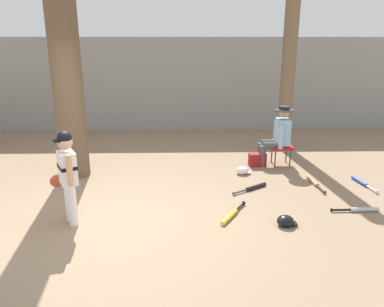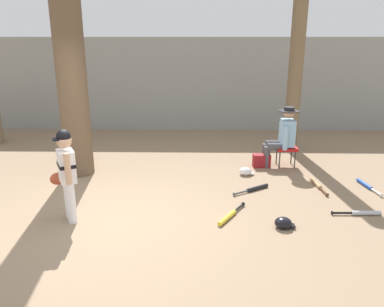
% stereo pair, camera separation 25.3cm
% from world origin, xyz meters
% --- Properties ---
extents(ground_plane, '(60.00, 60.00, 0.00)m').
position_xyz_m(ground_plane, '(0.00, 0.00, 0.00)').
color(ground_plane, '#897056').
extents(concrete_back_wall, '(18.00, 0.36, 2.53)m').
position_xyz_m(concrete_back_wall, '(0.00, 5.83, 1.26)').
color(concrete_back_wall, gray).
rests_on(concrete_back_wall, ground).
extents(tree_near_player, '(0.73, 0.73, 6.14)m').
position_xyz_m(tree_near_player, '(-1.01, 1.97, 2.71)').
color(tree_near_player, brown).
rests_on(tree_near_player, ground).
extents(tree_behind_spectator, '(0.43, 0.43, 4.30)m').
position_xyz_m(tree_behind_spectator, '(3.40, 3.78, 1.94)').
color(tree_behind_spectator, brown).
rests_on(tree_behind_spectator, ground).
extents(young_ballplayer, '(0.49, 0.53, 1.31)m').
position_xyz_m(young_ballplayer, '(-0.54, 0.04, 0.74)').
color(young_ballplayer, white).
rests_on(young_ballplayer, ground).
extents(folding_stool, '(0.40, 0.40, 0.41)m').
position_xyz_m(folding_stool, '(3.01, 2.48, 0.36)').
color(folding_stool, red).
rests_on(folding_stool, ground).
extents(seated_spectator, '(0.67, 0.53, 1.20)m').
position_xyz_m(seated_spectator, '(2.91, 2.48, 0.64)').
color(seated_spectator, '#47474C').
rests_on(seated_spectator, ground).
extents(handbag_beside_stool, '(0.35, 0.20, 0.26)m').
position_xyz_m(handbag_beside_stool, '(2.52, 2.40, 0.13)').
color(handbag_beside_stool, maroon).
rests_on(handbag_beside_stool, ground).
extents(bat_black_composite, '(0.65, 0.47, 0.07)m').
position_xyz_m(bat_black_composite, '(2.21, 1.17, 0.03)').
color(bat_black_composite, black).
rests_on(bat_black_composite, ground).
extents(bat_wood_tan, '(0.10, 0.77, 0.07)m').
position_xyz_m(bat_wood_tan, '(3.32, 1.39, 0.03)').
color(bat_wood_tan, tan).
rests_on(bat_wood_tan, ground).
extents(bat_aluminum_silver, '(0.71, 0.07, 0.07)m').
position_xyz_m(bat_aluminum_silver, '(3.64, 0.27, 0.03)').
color(bat_aluminum_silver, '#B7BCC6').
rests_on(bat_aluminum_silver, ground).
extents(bat_yellow_trainer, '(0.45, 0.71, 0.07)m').
position_xyz_m(bat_yellow_trainer, '(1.70, 0.13, 0.03)').
color(bat_yellow_trainer, yellow).
rests_on(bat_yellow_trainer, ground).
extents(bat_blue_youth, '(0.15, 0.72, 0.07)m').
position_xyz_m(bat_blue_youth, '(4.16, 1.36, 0.03)').
color(bat_blue_youth, '#2347AD').
rests_on(bat_blue_youth, ground).
extents(batting_helmet_black, '(0.28, 0.21, 0.16)m').
position_xyz_m(batting_helmet_black, '(2.41, -0.14, 0.07)').
color(batting_helmet_black, black).
rests_on(batting_helmet_black, ground).
extents(batting_helmet_white, '(0.27, 0.21, 0.16)m').
position_xyz_m(batting_helmet_white, '(2.14, 1.94, 0.07)').
color(batting_helmet_white, silver).
rests_on(batting_helmet_white, ground).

